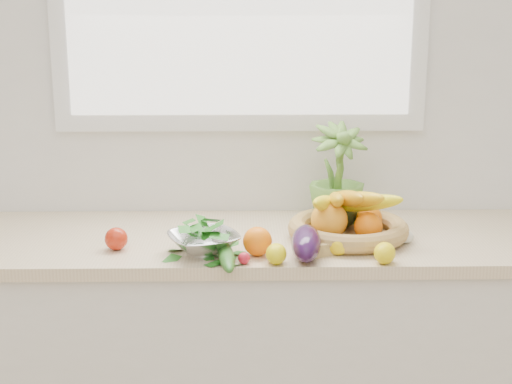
{
  "coord_description": "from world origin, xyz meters",
  "views": [
    {
      "loc": [
        0.01,
        -0.28,
        1.6
      ],
      "look_at": [
        0.05,
        1.93,
        1.05
      ],
      "focal_mm": 50.0,
      "sensor_mm": 36.0,
      "label": 1
    }
  ],
  "objects_px": {
    "apple": "(116,239)",
    "potted_herb": "(337,175)",
    "eggplant": "(306,243)",
    "cucumber": "(227,257)",
    "fruit_basket": "(347,222)",
    "colander_with_spinach": "(203,237)"
  },
  "relations": [
    {
      "from": "apple",
      "to": "potted_herb",
      "type": "height_order",
      "value": "potted_herb"
    },
    {
      "from": "eggplant",
      "to": "cucumber",
      "type": "xyz_separation_m",
      "value": [
        -0.23,
        -0.05,
        -0.02
      ]
    },
    {
      "from": "apple",
      "to": "fruit_basket",
      "type": "bearing_deg",
      "value": 8.01
    },
    {
      "from": "potted_herb",
      "to": "colander_with_spinach",
      "type": "distance_m",
      "value": 0.55
    },
    {
      "from": "eggplant",
      "to": "cucumber",
      "type": "bearing_deg",
      "value": -167.73
    },
    {
      "from": "cucumber",
      "to": "fruit_basket",
      "type": "distance_m",
      "value": 0.45
    },
    {
      "from": "colander_with_spinach",
      "to": "apple",
      "type": "bearing_deg",
      "value": 169.84
    },
    {
      "from": "cucumber",
      "to": "colander_with_spinach",
      "type": "distance_m",
      "value": 0.12
    },
    {
      "from": "cucumber",
      "to": "potted_herb",
      "type": "relative_size",
      "value": 0.7
    },
    {
      "from": "potted_herb",
      "to": "colander_with_spinach",
      "type": "height_order",
      "value": "potted_herb"
    },
    {
      "from": "cucumber",
      "to": "apple",
      "type": "bearing_deg",
      "value": 158.15
    },
    {
      "from": "eggplant",
      "to": "potted_herb",
      "type": "xyz_separation_m",
      "value": [
        0.13,
        0.35,
        0.13
      ]
    },
    {
      "from": "eggplant",
      "to": "potted_herb",
      "type": "height_order",
      "value": "potted_herb"
    },
    {
      "from": "apple",
      "to": "fruit_basket",
      "type": "relative_size",
      "value": 0.15
    },
    {
      "from": "cucumber",
      "to": "colander_with_spinach",
      "type": "xyz_separation_m",
      "value": [
        -0.07,
        0.09,
        0.03
      ]
    },
    {
      "from": "apple",
      "to": "eggplant",
      "type": "height_order",
      "value": "eggplant"
    },
    {
      "from": "potted_herb",
      "to": "eggplant",
      "type": "bearing_deg",
      "value": -110.98
    },
    {
      "from": "apple",
      "to": "eggplant",
      "type": "xyz_separation_m",
      "value": [
        0.57,
        -0.09,
        0.01
      ]
    },
    {
      "from": "apple",
      "to": "potted_herb",
      "type": "bearing_deg",
      "value": 20.34
    },
    {
      "from": "cucumber",
      "to": "potted_herb",
      "type": "xyz_separation_m",
      "value": [
        0.37,
        0.4,
        0.15
      ]
    },
    {
      "from": "eggplant",
      "to": "potted_herb",
      "type": "distance_m",
      "value": 0.39
    },
    {
      "from": "eggplant",
      "to": "potted_herb",
      "type": "relative_size",
      "value": 0.67
    }
  ]
}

